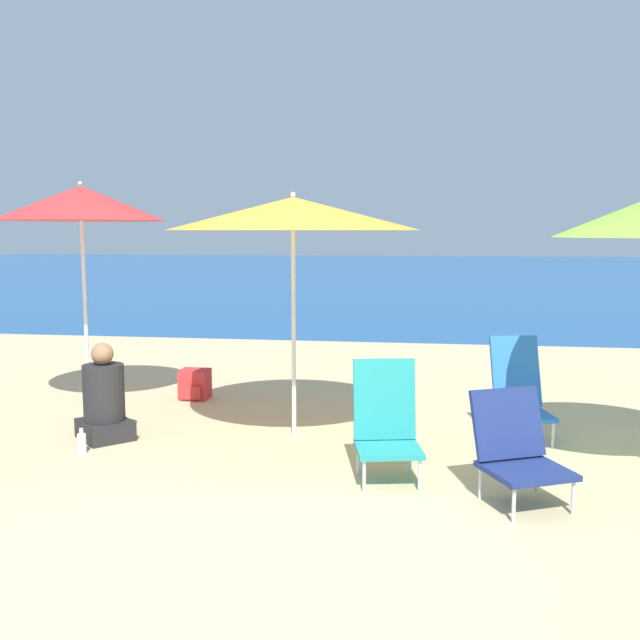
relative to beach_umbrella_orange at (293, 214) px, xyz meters
The scene contains 10 objects.
ground_plane 2.10m from the beach_umbrella_orange, 78.32° to the right, with size 60.00×60.00×0.00m, color #D1BA89.
sea_water 25.39m from the beach_umbrella_orange, 89.56° to the left, with size 60.00×40.00×0.01m.
beach_umbrella_orange is the anchor object (origin of this frame).
beach_umbrella_red 2.33m from the beach_umbrella_orange, 161.68° to the left, with size 1.61×1.61×2.21m.
beach_chair_teal 1.88m from the beach_umbrella_orange, 45.99° to the right, with size 0.53×0.55×0.83m.
beach_chair_navy 2.55m from the beach_umbrella_orange, 34.96° to the right, with size 0.68×0.71×0.71m.
beach_chair_blue 2.40m from the beach_umbrella_orange, ahead, with size 0.53×0.63×0.85m.
person_seated_near 2.22m from the beach_umbrella_orange, behind, with size 0.58×0.57×0.82m.
backpack_red 2.48m from the beach_umbrella_orange, 136.04° to the left, with size 0.30×0.26×0.31m.
water_bottle 2.47m from the beach_umbrella_orange, 156.75° to the right, with size 0.07×0.07×0.23m.
Camera 1 is at (0.89, -4.82, 1.73)m, focal length 40.00 mm.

